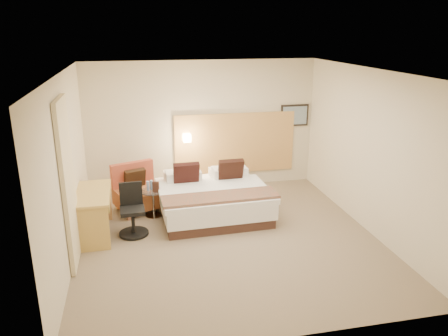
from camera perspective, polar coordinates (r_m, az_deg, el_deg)
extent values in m
cube|color=#7B6953|center=(7.30, 0.54, -9.24)|extent=(4.80, 5.00, 0.02)
cube|color=white|center=(6.52, 0.61, 12.55)|extent=(4.80, 5.00, 0.02)
cube|color=beige|center=(9.17, -2.85, 5.50)|extent=(4.80, 0.02, 2.70)
cube|color=beige|center=(4.53, 7.55, -8.05)|extent=(4.80, 0.02, 2.70)
cube|color=beige|center=(6.71, -19.95, -0.27)|extent=(0.02, 5.00, 2.70)
cube|color=beige|center=(7.66, 18.48, 2.07)|extent=(0.02, 5.00, 2.70)
cube|color=tan|center=(9.36, 1.47, 3.25)|extent=(2.60, 0.04, 1.30)
cube|color=black|center=(9.63, 9.20, 6.81)|extent=(0.62, 0.03, 0.47)
cube|color=gray|center=(9.61, 9.24, 6.79)|extent=(0.54, 0.01, 0.39)
cylinder|color=silver|center=(9.08, -4.92, 4.04)|extent=(0.02, 0.12, 0.02)
cube|color=#FFEDC6|center=(9.02, -4.87, 3.95)|extent=(0.15, 0.15, 0.15)
cube|color=beige|center=(6.51, -19.67, -2.01)|extent=(0.06, 0.90, 2.42)
cylinder|color=#869BCF|center=(8.00, -9.90, -2.32)|extent=(0.07, 0.07, 0.18)
cylinder|color=#799ABB|center=(8.04, -9.45, -2.19)|extent=(0.07, 0.07, 0.18)
cube|color=#391F17|center=(7.90, -8.89, -2.45)|extent=(0.12, 0.08, 0.20)
cube|color=#3D251E|center=(8.19, -1.57, -5.36)|extent=(1.91, 1.91, 0.17)
cube|color=white|center=(8.10, -1.58, -3.88)|extent=(1.97, 1.97, 0.28)
cube|color=white|center=(7.79, -1.17, -3.29)|extent=(2.00, 1.44, 0.09)
cube|color=white|center=(8.59, -5.59, -1.04)|extent=(0.68, 0.38, 0.17)
cube|color=white|center=(8.76, 0.31, -0.57)|extent=(0.68, 0.38, 0.17)
cube|color=white|center=(8.33, -5.35, -0.96)|extent=(0.68, 0.38, 0.17)
cube|color=white|center=(8.50, 0.72, -0.48)|extent=(0.68, 0.38, 0.17)
cube|color=black|center=(8.13, -4.95, -0.86)|extent=(0.48, 0.27, 0.49)
cube|color=black|center=(8.30, 0.87, -0.40)|extent=(0.48, 0.27, 0.49)
cube|color=#C74C28|center=(7.42, -0.51, -3.81)|extent=(2.01, 0.60, 0.05)
cube|color=tan|center=(8.13, -12.28, -6.24)|extent=(0.11, 0.11, 0.10)
cube|color=#9E834A|center=(8.35, -8.03, -5.30)|extent=(0.11, 0.11, 0.10)
cube|color=#A8854F|center=(8.63, -13.67, -4.87)|extent=(0.11, 0.11, 0.10)
cube|color=#9A7848|center=(8.84, -9.63, -4.03)|extent=(0.11, 0.11, 0.10)
cube|color=brown|center=(8.40, -10.97, -3.79)|extent=(1.03, 0.97, 0.31)
cube|color=#A9452D|center=(8.54, -11.89, -0.76)|extent=(0.82, 0.41, 0.47)
cube|color=black|center=(8.46, -11.58, -1.43)|extent=(0.44, 0.32, 0.41)
cylinder|color=silver|center=(8.19, -9.13, -6.17)|extent=(0.38, 0.38, 0.02)
cylinder|color=silver|center=(8.09, -9.21, -4.60)|extent=(0.04, 0.04, 0.47)
cylinder|color=silver|center=(8.01, -9.30, -2.99)|extent=(0.56, 0.56, 0.01)
cube|color=tan|center=(7.42, -16.83, -3.20)|extent=(0.58, 1.23, 0.04)
cube|color=tan|center=(7.04, -16.81, -7.74)|extent=(0.51, 0.05, 0.72)
cube|color=tan|center=(8.09, -16.35, -4.30)|extent=(0.51, 0.05, 0.72)
cube|color=#AC9043|center=(7.45, -16.38, -3.76)|extent=(0.47, 1.15, 0.10)
cylinder|color=black|center=(7.55, -11.68, -8.33)|extent=(0.51, 0.51, 0.04)
cylinder|color=black|center=(7.46, -11.78, -6.90)|extent=(0.06, 0.06, 0.38)
cube|color=black|center=(7.38, -11.88, -5.44)|extent=(0.41, 0.41, 0.07)
cube|color=black|center=(7.46, -12.07, -3.25)|extent=(0.38, 0.06, 0.40)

